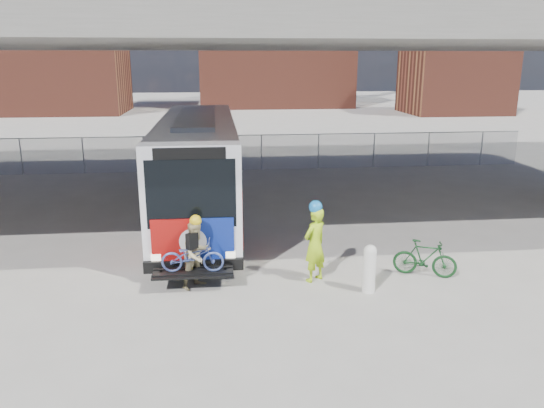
{
  "coord_description": "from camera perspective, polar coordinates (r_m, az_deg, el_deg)",
  "views": [
    {
      "loc": [
        -1.34,
        -15.18,
        5.58
      ],
      "look_at": [
        0.2,
        -0.7,
        1.6
      ],
      "focal_mm": 35.0,
      "sensor_mm": 36.0,
      "label": 1
    }
  ],
  "objects": [
    {
      "name": "brick_buildings",
      "position": [
        63.46,
        -3.87,
        15.12
      ],
      "size": [
        54.0,
        22.0,
        12.0
      ],
      "color": "brown",
      "rests_on": "ground"
    },
    {
      "name": "bollard",
      "position": [
        13.33,
        10.44,
        -6.66
      ],
      "size": [
        0.32,
        0.32,
        1.23
      ],
      "color": "silver",
      "rests_on": "ground"
    },
    {
      "name": "cyclist_hivis",
      "position": [
        13.67,
        4.63,
        -4.16
      ],
      "size": [
        0.86,
        0.81,
        2.16
      ],
      "rotation": [
        0.0,
        0.0,
        3.8
      ],
      "color": "#ACDD17",
      "rests_on": "ground"
    },
    {
      "name": "ground",
      "position": [
        16.23,
        -0.96,
        -4.83
      ],
      "size": [
        160.0,
        160.0,
        0.0
      ],
      "primitive_type": "plane",
      "color": "#9E9991",
      "rests_on": "ground"
    },
    {
      "name": "bus",
      "position": [
        19.32,
        -7.95,
        4.8
      ],
      "size": [
        2.67,
        12.9,
        3.69
      ],
      "color": "silver",
      "rests_on": "ground"
    },
    {
      "name": "bike_parked",
      "position": [
        14.67,
        16.13,
        -5.63
      ],
      "size": [
        1.7,
        1.11,
        0.99
      ],
      "primitive_type": "imported",
      "rotation": [
        0.0,
        0.0,
        1.14
      ],
      "color": "#143F1B",
      "rests_on": "ground"
    },
    {
      "name": "overpass",
      "position": [
        19.25,
        -2.17,
        18.15
      ],
      "size": [
        40.0,
        16.0,
        7.95
      ],
      "color": "#605E59",
      "rests_on": "ground"
    },
    {
      "name": "smokestack",
      "position": [
        72.17,
        6.67,
        20.7
      ],
      "size": [
        2.2,
        2.2,
        25.0
      ],
      "primitive_type": "cylinder",
      "color": "brown",
      "rests_on": "ground"
    },
    {
      "name": "cyclist_tan",
      "position": [
        13.43,
        -8.1,
        -5.28
      ],
      "size": [
        1.07,
        1.05,
        1.9
      ],
      "rotation": [
        0.0,
        0.0,
        0.72
      ],
      "color": "tan",
      "rests_on": "ground"
    },
    {
      "name": "chainlink_fence",
      "position": [
        27.53,
        -3.22,
        6.58
      ],
      "size": [
        30.0,
        0.06,
        30.0
      ],
      "color": "gray",
      "rests_on": "ground"
    }
  ]
}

